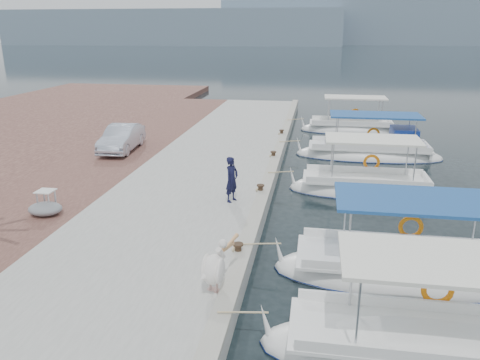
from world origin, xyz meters
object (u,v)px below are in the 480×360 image
Objects in this scene: pelican at (214,267)px; fishing_caique_b at (403,274)px; parked_car at (122,138)px; fisherman at (232,179)px; fishing_caique_a at (428,355)px; fishing_caique_c at (365,190)px; fishing_caique_e at (350,130)px; fishing_caique_d at (370,154)px.

fishing_caique_b is at bearing 25.75° from pelican.
fisherman is at bearing -47.19° from parked_car.
fishing_caique_a reaches higher than parked_car.
pelican is at bearing 166.80° from fishing_caique_a.
fishing_caique_c is 0.95× the size of fishing_caique_e.
fishing_caique_c reaches higher than pelican.
pelican is at bearing -154.25° from fishing_caique_b.
pelican is at bearing -114.92° from fishing_caique_c.
fishing_caique_b is at bearing -86.68° from fishing_caique_c.
fishing_caique_b is at bearing -91.74° from fishing_caique_d.
fishing_caique_a is 22.00m from fishing_caique_e.
fishing_caique_d reaches higher than parked_car.
parked_car reaches higher than pelican.
parked_car is at bearing -142.88° from fishing_caique_e.
fishing_caique_a is 17.75m from parked_car.
parked_car is at bearing 132.01° from fishing_caique_a.
fisherman is at bearing -108.38° from fishing_caique_e.
fishing_caique_a and fishing_caique_b have the same top height.
fisherman is (-5.00, -15.06, 1.17)m from fishing_caique_e.
pelican is (-4.54, 1.06, 0.96)m from fishing_caique_a.
fishing_caique_c and fishing_caique_e have the same top height.
fishing_caique_c is at bearing 93.32° from fishing_caique_b.
fishing_caique_a is at bearing -88.05° from fishing_caique_c.
fishing_caique_e is 4.34× the size of pelican.
pelican is at bearing -108.76° from fishing_caique_d.
fishing_caique_e is (-0.62, 6.32, -0.06)m from fishing_caique_d.
fishing_caique_d is (0.77, 5.59, 0.06)m from fishing_caique_c.
fishing_caique_c is 5.90m from fisherman.
fishing_caique_c is 4.13× the size of pelican.
fishing_caique_c is at bearing -90.74° from fishing_caique_e.
parked_car is (-11.86, 13.17, 1.00)m from fishing_caique_a.
fishing_caique_b and fishing_caique_d have the same top height.
fishing_caique_b is 1.79× the size of parked_car.
fishing_caique_b reaches higher than fisherman.
fishing_caique_d is at bearing 88.44° from fishing_caique_a.
fishing_caique_b is at bearing 89.11° from fishing_caique_a.
fishing_caique_c is at bearing -31.61° from fisherman.
fisherman is (-5.19, 6.94, 1.17)m from fishing_caique_a.
fishing_caique_c is (-0.34, 10.09, 0.00)m from fishing_caique_a.
fishing_caique_d is 10.45m from fisherman.
fishing_caique_a is at bearing -91.56° from fishing_caique_d.
fisherman is 0.42× the size of parked_car.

